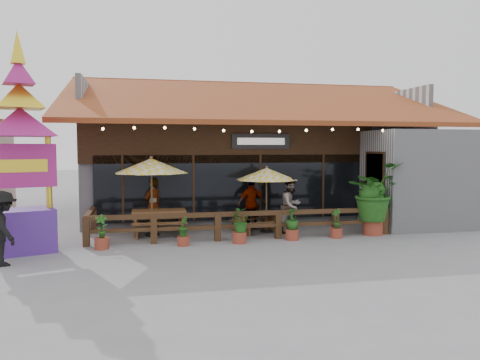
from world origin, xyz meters
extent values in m
plane|color=gray|center=(0.00, 0.00, 0.00)|extent=(100.00, 100.00, 0.00)
cube|color=#B7B7BC|center=(0.00, 7.00, 2.00)|extent=(14.00, 10.00, 4.00)
cube|color=#342210|center=(-1.50, 1.92, 3.20)|extent=(11.00, 0.16, 1.60)
cube|color=black|center=(-1.50, 1.90, 1.50)|extent=(10.00, 0.12, 2.40)
cube|color=#F6CD6F|center=(-1.50, 2.10, 1.50)|extent=(9.80, 0.05, 2.20)
cube|color=#B7B7BC|center=(5.25, 0.65, 1.80)|extent=(3.50, 2.70, 3.60)
cube|color=red|center=(3.44, 0.50, 2.00)|extent=(0.06, 1.20, 1.50)
cube|color=#342210|center=(3.43, 0.50, 2.00)|extent=(0.04, 1.34, 1.64)
cube|color=#944221|center=(0.00, 3.50, 4.90)|extent=(15.50, 7.05, 2.37)
cube|color=#944221|center=(0.00, 10.50, 4.90)|extent=(15.50, 7.05, 2.37)
cube|color=#944221|center=(0.00, 7.00, 6.02)|extent=(15.50, 0.30, 0.12)
cube|color=#B7B7BC|center=(-7.00, 7.00, 4.70)|extent=(0.20, 9.00, 1.80)
cube|color=#B7B7BC|center=(7.00, 7.00, 4.70)|extent=(0.20, 9.00, 1.80)
cube|color=black|center=(-0.50, 1.80, 3.20)|extent=(2.20, 0.10, 0.55)
cube|color=silver|center=(-0.50, 1.74, 3.20)|extent=(1.80, 0.02, 0.25)
cube|color=#342210|center=(-5.50, 1.86, 1.50)|extent=(0.08, 0.08, 2.40)
cube|color=#342210|center=(-3.00, 1.86, 1.50)|extent=(0.08, 0.08, 2.40)
cube|color=#342210|center=(-0.50, 1.86, 1.50)|extent=(0.08, 0.08, 2.40)
cube|color=#342210|center=(2.00, 1.86, 1.50)|extent=(0.08, 0.08, 2.40)
sphere|color=#EAB880|center=(-6.00, 0.08, 3.55)|extent=(0.09, 0.09, 0.09)
sphere|color=#EAB880|center=(-5.05, 0.08, 3.59)|extent=(0.09, 0.09, 0.09)
sphere|color=#EAB880|center=(-4.10, 0.08, 3.60)|extent=(0.09, 0.09, 0.09)
sphere|color=#EAB880|center=(-3.15, 0.08, 3.57)|extent=(0.09, 0.09, 0.09)
sphere|color=#EAB880|center=(-2.20, 0.08, 3.53)|extent=(0.09, 0.09, 0.09)
sphere|color=#EAB880|center=(-1.25, 0.08, 3.50)|extent=(0.09, 0.09, 0.09)
sphere|color=#EAB880|center=(-0.30, 0.08, 3.51)|extent=(0.09, 0.09, 0.09)
sphere|color=#EAB880|center=(0.65, 0.08, 3.55)|extent=(0.09, 0.09, 0.09)
sphere|color=#EAB880|center=(1.60, 0.08, 3.59)|extent=(0.09, 0.09, 0.09)
sphere|color=#EAB880|center=(2.55, 0.08, 3.60)|extent=(0.09, 0.09, 0.09)
sphere|color=#EAB880|center=(3.50, 0.08, 3.57)|extent=(0.09, 0.09, 0.09)
cube|color=#472F19|center=(-6.50, -0.50, 0.45)|extent=(0.20, 0.20, 0.90)
cube|color=#472F19|center=(-4.50, -0.50, 0.45)|extent=(0.20, 0.20, 0.90)
cube|color=#472F19|center=(-2.50, -0.50, 0.45)|extent=(0.20, 0.20, 0.90)
cube|color=#472F19|center=(-0.50, -0.50, 0.45)|extent=(0.20, 0.20, 0.90)
cube|color=#472F19|center=(1.50, -0.50, 0.45)|extent=(0.20, 0.20, 0.90)
cube|color=#472F19|center=(3.30, -0.50, 0.45)|extent=(0.20, 0.20, 0.90)
cube|color=#472F19|center=(-1.60, -0.50, 0.85)|extent=(9.80, 0.16, 0.14)
cube|color=#472F19|center=(-1.60, -0.50, 0.45)|extent=(9.80, 0.12, 0.12)
cube|color=#472F19|center=(-6.50, 0.75, 0.85)|extent=(0.16, 2.50, 0.14)
cube|color=#472F19|center=(-6.50, 1.90, 0.45)|extent=(0.20, 0.20, 0.90)
cylinder|color=brown|center=(-4.52, 0.83, 1.27)|extent=(0.07, 0.07, 2.53)
cone|color=yellow|center=(-4.52, 0.83, 2.37)|extent=(3.19, 3.19, 0.50)
sphere|color=brown|center=(-4.52, 0.83, 2.64)|extent=(0.11, 0.11, 0.11)
cylinder|color=black|center=(-4.52, 0.83, 0.03)|extent=(0.48, 0.48, 0.07)
cylinder|color=brown|center=(-0.56, 0.73, 1.10)|extent=(0.06, 0.06, 2.19)
cone|color=yellow|center=(-0.56, 0.73, 2.05)|extent=(2.84, 2.84, 0.43)
sphere|color=brown|center=(-0.56, 0.73, 2.29)|extent=(0.10, 0.10, 0.10)
cylinder|color=black|center=(-0.56, 0.73, 0.03)|extent=(0.42, 0.42, 0.06)
cube|color=brown|center=(-4.29, 0.87, 0.83)|extent=(1.80, 0.86, 0.07)
cube|color=brown|center=(-5.07, 0.88, 0.41)|extent=(0.10, 0.78, 0.83)
cube|color=brown|center=(-3.50, 0.86, 0.41)|extent=(0.10, 0.78, 0.83)
cube|color=brown|center=(-4.29, 0.26, 0.49)|extent=(1.79, 0.33, 0.06)
cube|color=brown|center=(-4.28, 1.49, 0.49)|extent=(1.79, 0.33, 0.06)
cube|color=brown|center=(-0.95, 0.68, 0.68)|extent=(1.60, 1.06, 0.06)
cube|color=brown|center=(-1.56, 0.51, 0.34)|extent=(0.25, 0.64, 0.68)
cube|color=brown|center=(-0.33, 0.86, 0.34)|extent=(0.25, 0.64, 0.68)
cube|color=brown|center=(-0.81, 0.19, 0.40)|extent=(1.49, 0.65, 0.05)
cube|color=brown|center=(-1.08, 1.17, 0.40)|extent=(1.49, 0.65, 0.05)
cube|color=#50278F|center=(-8.15, -0.94, 0.62)|extent=(1.95, 1.69, 1.23)
cube|color=#AB1F78|center=(-8.15, -0.94, 2.46)|extent=(1.83, 0.84, 1.23)
cube|color=yellow|center=(-8.15, -1.08, 2.46)|extent=(1.37, 0.49, 0.36)
cylinder|color=yellow|center=(-7.43, -0.94, 2.26)|extent=(0.16, 0.16, 2.05)
pyramid|color=#AB1F78|center=(-8.15, -0.94, 4.10)|extent=(3.12, 3.12, 0.82)
pyramid|color=yellow|center=(-8.15, -0.94, 4.77)|extent=(2.21, 2.21, 0.72)
pyramid|color=#AB1F78|center=(-8.15, -0.94, 5.44)|extent=(1.43, 1.43, 0.72)
pyramid|color=yellow|center=(-8.15, -0.94, 6.21)|extent=(0.65, 0.65, 0.92)
cylinder|color=brown|center=(2.85, -0.53, 0.24)|extent=(0.66, 0.66, 0.49)
imported|color=#24611B|center=(2.85, -0.53, 1.48)|extent=(2.27, 2.15, 1.99)
sphere|color=#24611B|center=(3.02, -0.64, 1.10)|extent=(0.66, 0.66, 0.66)
sphere|color=#24611B|center=(2.72, -0.38, 1.32)|extent=(0.57, 0.57, 0.57)
imported|color=#342210|center=(-4.46, 1.67, 0.94)|extent=(0.82, 0.78, 1.89)
imported|color=#342210|center=(0.21, 0.33, 0.96)|extent=(1.18, 1.13, 1.93)
imported|color=#342210|center=(-0.95, 1.39, 0.94)|extent=(1.17, 0.71, 1.87)
imported|color=black|center=(-8.27, -2.44, 0.95)|extent=(1.23, 1.41, 1.89)
cylinder|color=brown|center=(-6.02, -0.99, 0.17)|extent=(0.42, 0.42, 0.33)
imported|color=#24611B|center=(-6.02, -0.99, 0.68)|extent=(0.38, 0.27, 0.69)
cylinder|color=brown|center=(-3.64, -1.01, 0.15)|extent=(0.37, 0.37, 0.29)
imported|color=#24611B|center=(-3.64, -1.01, 0.60)|extent=(0.37, 0.41, 0.60)
cylinder|color=brown|center=(-1.89, -0.98, 0.17)|extent=(0.43, 0.43, 0.35)
imported|color=#24611B|center=(-1.89, -0.98, 0.70)|extent=(0.85, 0.85, 0.71)
cylinder|color=brown|center=(-0.13, -0.85, 0.17)|extent=(0.43, 0.43, 0.34)
imported|color=#24611B|center=(-0.13, -0.85, 0.70)|extent=(0.56, 0.56, 0.71)
cylinder|color=brown|center=(1.41, -0.80, 0.16)|extent=(0.40, 0.40, 0.32)
imported|color=#24611B|center=(1.41, -0.80, 0.65)|extent=(0.35, 0.41, 0.66)
camera|label=1|loc=(-4.85, -15.04, 2.98)|focal=35.00mm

